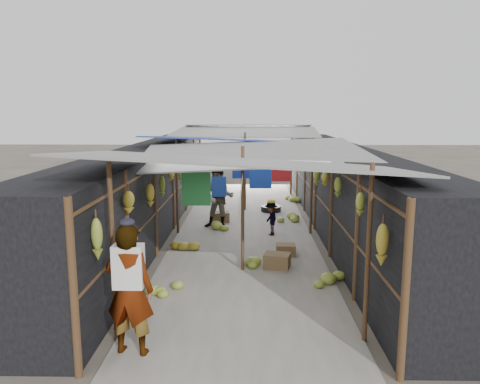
# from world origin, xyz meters

# --- Properties ---
(ground) EXTENTS (80.00, 80.00, 0.00)m
(ground) POSITION_xyz_m (0.00, 0.00, 0.00)
(ground) COLOR #6B6356
(ground) RESTS_ON ground
(aisle_slab) EXTENTS (3.60, 16.00, 0.02)m
(aisle_slab) POSITION_xyz_m (0.00, 6.50, 0.01)
(aisle_slab) COLOR #9E998E
(aisle_slab) RESTS_ON ground
(stall_left) EXTENTS (1.40, 15.00, 2.30)m
(stall_left) POSITION_xyz_m (-2.70, 6.50, 1.15)
(stall_left) COLOR black
(stall_left) RESTS_ON ground
(stall_right) EXTENTS (1.40, 15.00, 2.30)m
(stall_right) POSITION_xyz_m (2.70, 6.50, 1.15)
(stall_right) COLOR black
(stall_right) RESTS_ON ground
(crate_near) EXTENTS (0.62, 0.54, 0.32)m
(crate_near) POSITION_xyz_m (0.73, 3.16, 0.16)
(crate_near) COLOR olive
(crate_near) RESTS_ON ground
(crate_mid) EXTENTS (0.45, 0.37, 0.27)m
(crate_mid) POSITION_xyz_m (0.98, 4.05, 0.13)
(crate_mid) COLOR olive
(crate_mid) RESTS_ON ground
(crate_back) EXTENTS (0.54, 0.47, 0.31)m
(crate_back) POSITION_xyz_m (-0.71, 7.29, 0.16)
(crate_back) COLOR olive
(crate_back) RESTS_ON ground
(black_basin) EXTENTS (0.66, 0.66, 0.20)m
(black_basin) POSITION_xyz_m (0.86, 8.79, 0.10)
(black_basin) COLOR black
(black_basin) RESTS_ON ground
(vendor_elderly) EXTENTS (0.73, 0.54, 1.84)m
(vendor_elderly) POSITION_xyz_m (-1.48, -0.41, 0.92)
(vendor_elderly) COLOR white
(vendor_elderly) RESTS_ON ground
(shopper_blue) EXTENTS (0.91, 0.74, 1.76)m
(shopper_blue) POSITION_xyz_m (-0.71, 6.62, 0.88)
(shopper_blue) COLOR #1F319C
(shopper_blue) RESTS_ON ground
(vendor_seated) EXTENTS (0.47, 0.66, 0.92)m
(vendor_seated) POSITION_xyz_m (0.72, 5.79, 0.46)
(vendor_seated) COLOR #514C46
(vendor_seated) RESTS_ON ground
(market_canopy) EXTENTS (5.62, 15.20, 2.77)m
(market_canopy) POSITION_xyz_m (0.03, 6.84, 2.40)
(market_canopy) COLOR brown
(market_canopy) RESTS_ON ground
(hanging_bananas) EXTENTS (3.95, 14.12, 0.78)m
(hanging_bananas) POSITION_xyz_m (-0.20, 6.71, 1.65)
(hanging_bananas) COLOR olive
(hanging_bananas) RESTS_ON ground
(floor_bananas) EXTENTS (3.69, 9.38, 0.34)m
(floor_bananas) POSITION_xyz_m (0.21, 5.12, 0.16)
(floor_bananas) COLOR olive
(floor_bananas) RESTS_ON ground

